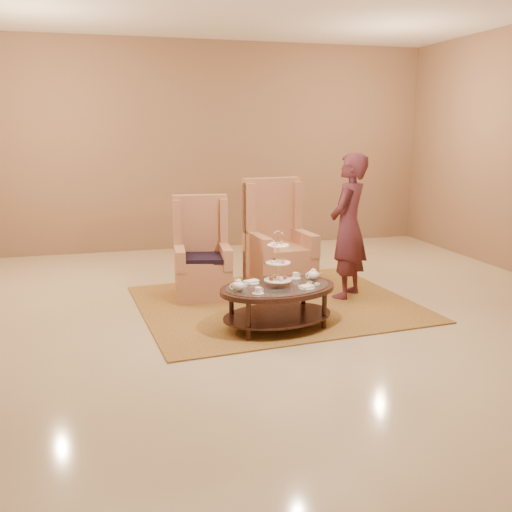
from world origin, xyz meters
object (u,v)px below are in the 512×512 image
object	(u,v)px
armchair_right	(277,251)
person	(348,227)
tea_table	(278,294)
armchair_left	(202,263)

from	to	relation	value
armchair_right	person	bearing A→B (deg)	-50.79
tea_table	person	size ratio (longest dim) A/B	0.77
tea_table	armchair_right	bearing A→B (deg)	63.96
armchair_left	armchair_right	bearing A→B (deg)	14.53
tea_table	armchair_left	distance (m)	1.51
armchair_left	armchair_right	world-z (taller)	armchair_right
armchair_right	tea_table	bearing A→B (deg)	-112.02
armchair_right	person	size ratio (longest dim) A/B	0.80
armchair_left	person	world-z (taller)	person
tea_table	person	distance (m)	1.54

